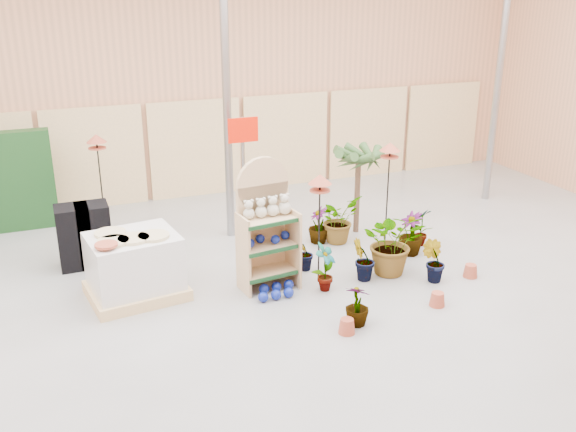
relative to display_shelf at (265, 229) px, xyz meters
name	(u,v)px	position (x,y,z in m)	size (l,w,h in m)	color
room	(283,147)	(0.09, -0.51, 1.33)	(15.20, 12.10, 4.70)	gray
display_shelf	(265,229)	(0.00, 0.00, 0.00)	(0.86, 0.60, 1.93)	tan
teddy_bears	(269,208)	(0.03, -0.09, 0.34)	(0.72, 0.19, 0.31)	beige
gazing_balls_shelf	(268,239)	(0.00, -0.11, -0.12)	(0.71, 0.24, 0.13)	navy
gazing_balls_floor	(276,291)	(0.01, -0.41, -0.81)	(0.63, 0.39, 0.15)	navy
pallet_stack	(135,266)	(-1.85, 0.31, -0.42)	(1.44, 1.25, 0.97)	#D5B379
charcoal_planters	(84,236)	(-2.42, 1.68, -0.38)	(0.80, 0.50, 1.00)	black
offer_sign	(243,156)	(0.19, 1.56, 0.69)	(0.50, 0.08, 2.20)	gray
bird_table_front	(320,183)	(0.77, -0.21, 0.67)	(0.34, 0.34, 1.68)	black
bird_table_right	(390,150)	(2.41, 0.67, 0.78)	(0.34, 0.34, 1.79)	black
bird_table_back	(97,142)	(-1.98, 2.88, 0.81)	(0.34, 0.34, 1.83)	black
palm	(359,155)	(2.23, 1.40, 0.53)	(0.70, 0.70, 1.66)	brown
potted_plant_0	(325,268)	(0.72, -0.53, -0.52)	(0.39, 0.26, 0.74)	#304F24
potted_plant_1	(363,260)	(1.39, -0.43, -0.55)	(0.37, 0.30, 0.67)	#304F24
potted_plant_2	(393,242)	(1.94, -0.35, -0.37)	(0.93, 0.81, 1.03)	#304F24
potted_plant_3	(411,234)	(2.59, 0.17, -0.52)	(0.41, 0.41, 0.73)	#304F24
potted_plant_4	(422,226)	(2.97, 0.44, -0.54)	(0.36, 0.24, 0.68)	#304F24
potted_plant_5	(304,253)	(0.72, 0.22, -0.59)	(0.32, 0.26, 0.58)	#304F24
potted_plant_6	(338,219)	(1.72, 1.10, -0.47)	(0.74, 0.64, 0.83)	#304F24
potted_plant_7	(357,305)	(0.71, -1.58, -0.60)	(0.32, 0.32, 0.57)	#304F24
potted_plant_9	(433,261)	(2.37, -0.82, -0.56)	(0.35, 0.28, 0.64)	#304F24
potted_plant_11	(319,225)	(1.39, 1.18, -0.56)	(0.36, 0.36, 0.64)	#304F24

